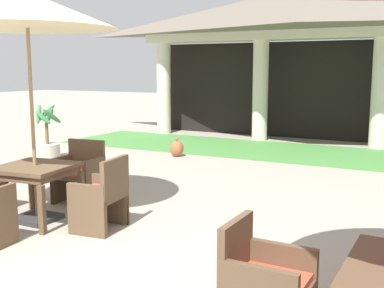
{
  "coord_description": "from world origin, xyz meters",
  "views": [
    {
      "loc": [
        2.88,
        -3.41,
        1.96
      ],
      "look_at": [
        0.35,
        1.43,
        1.09
      ],
      "focal_mm": 44.75,
      "sensor_mm": 36.0,
      "label": 1
    }
  ],
  "objects_px": {
    "patio_umbrella_near_foreground": "(27,11)",
    "potted_palm_left_edge": "(47,145)",
    "terracotta_urn": "(177,148)",
    "patio_chair_near_foreground_east": "(102,197)",
    "patio_chair_near_foreground_north": "(80,174)",
    "patio_chair_mid_left_west": "(264,287)",
    "patio_table_near_foreground": "(35,173)"
  },
  "relations": [
    {
      "from": "patio_umbrella_near_foreground",
      "to": "potted_palm_left_edge",
      "type": "xyz_separation_m",
      "value": [
        -2.92,
        3.19,
        -2.31
      ]
    },
    {
      "from": "potted_palm_left_edge",
      "to": "terracotta_urn",
      "type": "height_order",
      "value": "potted_palm_left_edge"
    },
    {
      "from": "patio_chair_near_foreground_east",
      "to": "patio_chair_near_foreground_north",
      "type": "distance_m",
      "value": 1.39
    },
    {
      "from": "patio_chair_near_foreground_east",
      "to": "patio_chair_mid_left_west",
      "type": "distance_m",
      "value": 2.89
    },
    {
      "from": "patio_chair_near_foreground_north",
      "to": "potted_palm_left_edge",
      "type": "bearing_deg",
      "value": -44.84
    },
    {
      "from": "patio_umbrella_near_foreground",
      "to": "patio_chair_near_foreground_north",
      "type": "xyz_separation_m",
      "value": [
        -0.11,
        0.97,
        -2.23
      ]
    },
    {
      "from": "patio_chair_mid_left_west",
      "to": "potted_palm_left_edge",
      "type": "height_order",
      "value": "potted_palm_left_edge"
    },
    {
      "from": "patio_table_near_foreground",
      "to": "terracotta_urn",
      "type": "distance_m",
      "value": 4.91
    },
    {
      "from": "patio_chair_near_foreground_east",
      "to": "terracotta_urn",
      "type": "bearing_deg",
      "value": 12.36
    },
    {
      "from": "patio_table_near_foreground",
      "to": "patio_umbrella_near_foreground",
      "type": "bearing_deg",
      "value": 26.57
    },
    {
      "from": "patio_umbrella_near_foreground",
      "to": "patio_chair_mid_left_west",
      "type": "distance_m",
      "value": 4.36
    },
    {
      "from": "patio_umbrella_near_foreground",
      "to": "patio_chair_near_foreground_east",
      "type": "distance_m",
      "value": 2.44
    },
    {
      "from": "terracotta_urn",
      "to": "patio_table_near_foreground",
      "type": "bearing_deg",
      "value": -82.41
    },
    {
      "from": "patio_chair_near_foreground_north",
      "to": "potted_palm_left_edge",
      "type": "xyz_separation_m",
      "value": [
        -2.81,
        2.22,
        -0.08
      ]
    },
    {
      "from": "patio_table_near_foreground",
      "to": "patio_chair_mid_left_west",
      "type": "relative_size",
      "value": 1.13
    },
    {
      "from": "patio_table_near_foreground",
      "to": "patio_chair_near_foreground_east",
      "type": "xyz_separation_m",
      "value": [
        0.97,
        0.11,
        -0.21
      ]
    },
    {
      "from": "patio_chair_mid_left_west",
      "to": "patio_table_near_foreground",
      "type": "bearing_deg",
      "value": -108.59
    },
    {
      "from": "patio_table_near_foreground",
      "to": "patio_umbrella_near_foreground",
      "type": "relative_size",
      "value": 0.33
    },
    {
      "from": "patio_chair_mid_left_west",
      "to": "patio_chair_near_foreground_east",
      "type": "bearing_deg",
      "value": -117.2
    },
    {
      "from": "patio_umbrella_near_foreground",
      "to": "terracotta_urn",
      "type": "xyz_separation_m",
      "value": [
        -0.65,
        4.85,
        -2.46
      ]
    },
    {
      "from": "patio_table_near_foreground",
      "to": "terracotta_urn",
      "type": "bearing_deg",
      "value": 97.59
    },
    {
      "from": "patio_table_near_foreground",
      "to": "patio_umbrella_near_foreground",
      "type": "xyz_separation_m",
      "value": [
        0.0,
        0.0,
        2.02
      ]
    },
    {
      "from": "patio_umbrella_near_foreground",
      "to": "potted_palm_left_edge",
      "type": "distance_m",
      "value": 4.91
    },
    {
      "from": "patio_chair_near_foreground_east",
      "to": "patio_chair_near_foreground_north",
      "type": "height_order",
      "value": "patio_chair_near_foreground_east"
    },
    {
      "from": "patio_table_near_foreground",
      "to": "patio_chair_mid_left_west",
      "type": "bearing_deg",
      "value": -19.74
    },
    {
      "from": "patio_chair_near_foreground_north",
      "to": "potted_palm_left_edge",
      "type": "height_order",
      "value": "potted_palm_left_edge"
    },
    {
      "from": "potted_palm_left_edge",
      "to": "terracotta_urn",
      "type": "distance_m",
      "value": 2.82
    },
    {
      "from": "potted_palm_left_edge",
      "to": "patio_chair_near_foreground_north",
      "type": "bearing_deg",
      "value": -38.34
    },
    {
      "from": "patio_umbrella_near_foreground",
      "to": "patio_chair_mid_left_west",
      "type": "bearing_deg",
      "value": -19.74
    },
    {
      "from": "patio_table_near_foreground",
      "to": "patio_chair_near_foreground_north",
      "type": "xyz_separation_m",
      "value": [
        -0.11,
        0.97,
        -0.21
      ]
    },
    {
      "from": "patio_chair_near_foreground_east",
      "to": "potted_palm_left_edge",
      "type": "height_order",
      "value": "potted_palm_left_edge"
    },
    {
      "from": "patio_umbrella_near_foreground",
      "to": "terracotta_urn",
      "type": "distance_m",
      "value": 5.48
    }
  ]
}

